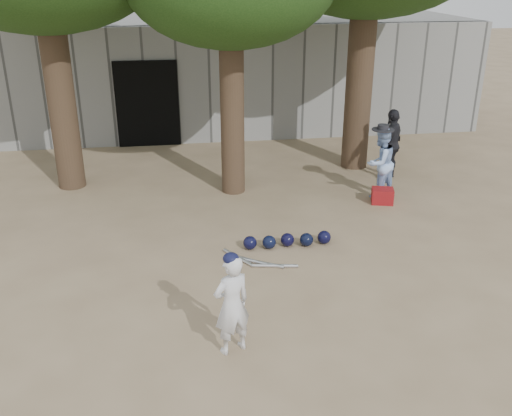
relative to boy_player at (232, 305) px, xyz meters
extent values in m
plane|color=#937C5E|center=(0.02, 1.19, -0.65)|extent=(70.00, 70.00, 0.00)
imported|color=silver|center=(0.00, 0.00, 0.00)|extent=(0.56, 0.48, 1.31)
imported|color=#9ABAEE|center=(3.52, 4.65, 0.06)|extent=(0.88, 0.82, 1.44)
imported|color=black|center=(4.14, 5.67, 0.12)|extent=(0.88, 0.94, 1.56)
cube|color=maroon|center=(3.48, 4.28, -0.50)|extent=(0.49, 0.42, 0.30)
cube|color=gray|center=(0.02, 9.19, 0.85)|extent=(16.00, 0.35, 3.00)
cube|color=black|center=(-1.18, 8.99, 0.45)|extent=(1.60, 0.08, 2.20)
cube|color=slate|center=(0.02, 11.69, 0.85)|extent=(16.00, 5.00, 3.00)
sphere|color=black|center=(0.59, 2.67, -0.54)|extent=(0.23, 0.23, 0.23)
sphere|color=black|center=(0.91, 2.65, -0.54)|extent=(0.23, 0.23, 0.23)
sphere|color=black|center=(1.23, 2.69, -0.54)|extent=(0.23, 0.23, 0.23)
sphere|color=black|center=(1.55, 2.65, -0.54)|extent=(0.23, 0.23, 0.23)
sphere|color=black|center=(1.87, 2.69, -0.54)|extent=(0.23, 0.23, 0.23)
cylinder|color=#B9BAC0|center=(0.35, 2.34, -0.63)|extent=(0.44, 0.64, 0.06)
cylinder|color=#B9BAC0|center=(0.53, 2.22, -0.63)|extent=(0.61, 0.48, 0.06)
cylinder|color=#B9BAC0|center=(0.71, 2.10, -0.63)|extent=(0.65, 0.42, 0.06)
cylinder|color=#B9BAC0|center=(0.89, 1.98, -0.63)|extent=(0.72, 0.18, 0.06)
cylinder|color=brown|center=(-2.78, 6.19, 2.10)|extent=(0.56, 0.56, 5.50)
cylinder|color=brown|center=(0.62, 5.39, 1.85)|extent=(0.48, 0.48, 5.00)
cylinder|color=brown|center=(3.62, 6.59, 2.25)|extent=(0.60, 0.60, 5.80)
camera|label=1|loc=(-0.57, -5.77, 3.72)|focal=40.00mm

